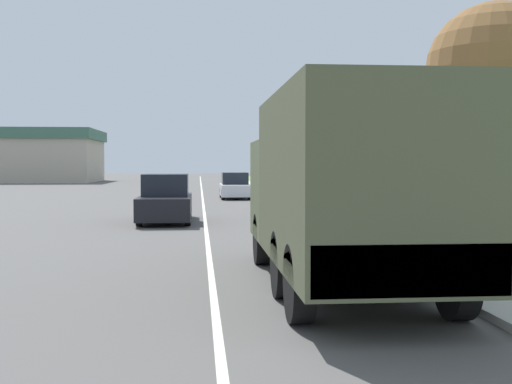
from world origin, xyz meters
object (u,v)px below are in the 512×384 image
Objects in this scene: military_truck at (342,185)px; car_second_ahead at (235,187)px; lamp_post at (511,18)px; car_nearest_ahead at (166,201)px.

military_truck is 1.77× the size of car_second_ahead.
car_second_ahead is 28.84m from lamp_post.
military_truck is at bearing -74.32° from car_nearest_ahead.
military_truck reaches higher than car_nearest_ahead.
lamp_post is (2.63, -28.49, 3.63)m from car_second_ahead.
lamp_post reaches higher than car_second_ahead.
military_truck is at bearing -89.52° from car_second_ahead.
car_second_ahead is at bearing 95.27° from lamp_post.
car_second_ahead is (-0.23, 27.58, -1.04)m from military_truck.
car_nearest_ahead is 15.30m from car_second_ahead.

